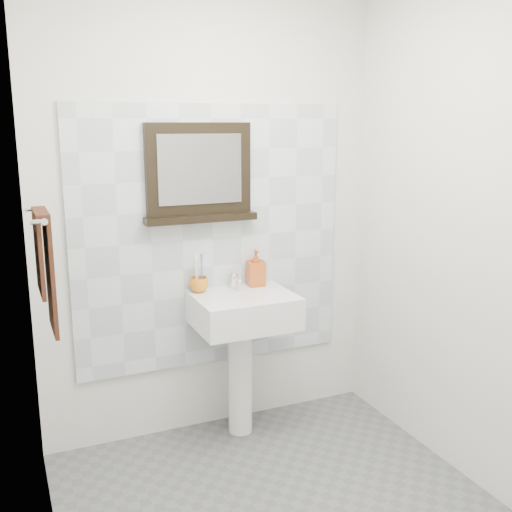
{
  "coord_description": "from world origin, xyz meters",
  "views": [
    {
      "loc": [
        -1.12,
        -2.1,
        1.8
      ],
      "look_at": [
        0.04,
        0.55,
        1.15
      ],
      "focal_mm": 42.0,
      "sensor_mm": 36.0,
      "label": 1
    }
  ],
  "objects_px": {
    "pedestal_sink": "(243,325)",
    "soap_dispenser": "(256,268)",
    "hand_towel": "(45,262)",
    "framed_mirror": "(199,175)",
    "toothbrush_cup": "(199,285)"
  },
  "relations": [
    {
      "from": "toothbrush_cup",
      "to": "soap_dispenser",
      "type": "relative_size",
      "value": 0.5
    },
    {
      "from": "hand_towel",
      "to": "pedestal_sink",
      "type": "bearing_deg",
      "value": 13.15
    },
    {
      "from": "framed_mirror",
      "to": "hand_towel",
      "type": "relative_size",
      "value": 1.16
    },
    {
      "from": "hand_towel",
      "to": "framed_mirror",
      "type": "bearing_deg",
      "value": 26.5
    },
    {
      "from": "pedestal_sink",
      "to": "soap_dispenser",
      "type": "distance_m",
      "value": 0.35
    },
    {
      "from": "hand_towel",
      "to": "soap_dispenser",
      "type": "bearing_deg",
      "value": 17.87
    },
    {
      "from": "pedestal_sink",
      "to": "hand_towel",
      "type": "height_order",
      "value": "hand_towel"
    },
    {
      "from": "pedestal_sink",
      "to": "toothbrush_cup",
      "type": "bearing_deg",
      "value": 146.4
    },
    {
      "from": "pedestal_sink",
      "to": "hand_towel",
      "type": "xyz_separation_m",
      "value": [
        -1.04,
        -0.24,
        0.52
      ]
    },
    {
      "from": "framed_mirror",
      "to": "hand_towel",
      "type": "height_order",
      "value": "framed_mirror"
    },
    {
      "from": "pedestal_sink",
      "to": "hand_towel",
      "type": "relative_size",
      "value": 1.75
    },
    {
      "from": "toothbrush_cup",
      "to": "soap_dispenser",
      "type": "height_order",
      "value": "soap_dispenser"
    },
    {
      "from": "pedestal_sink",
      "to": "framed_mirror",
      "type": "xyz_separation_m",
      "value": [
        -0.18,
        0.19,
        0.84
      ]
    },
    {
      "from": "pedestal_sink",
      "to": "soap_dispenser",
      "type": "bearing_deg",
      "value": 44.38
    },
    {
      "from": "soap_dispenser",
      "to": "framed_mirror",
      "type": "distance_m",
      "value": 0.63
    }
  ]
}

